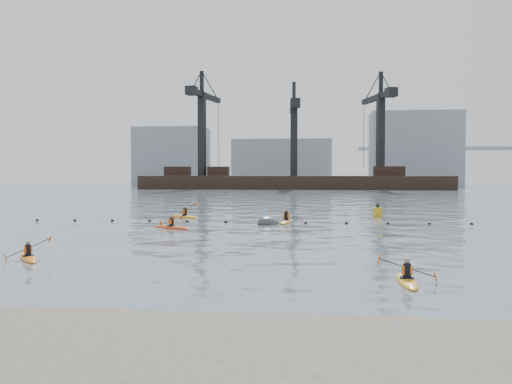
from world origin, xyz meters
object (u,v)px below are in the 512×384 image
kayaker_2 (171,227)px  kayaker_0 (28,257)px  kayaker_3 (286,221)px  mooring_buoy (269,224)px  nav_buoy (378,212)px  kayaker_1 (407,280)px  kayaker_5 (185,216)px

kayaker_2 → kayaker_0: bearing=-163.1°
kayaker_3 → mooring_buoy: kayaker_3 is taller
kayaker_2 → nav_buoy: 18.67m
kayaker_0 → nav_buoy: size_ratio=1.88×
kayaker_3 → mooring_buoy: size_ratio=1.75×
kayaker_1 → kayaker_3: size_ratio=0.79×
nav_buoy → mooring_buoy: bearing=-139.3°
kayaker_3 → kayaker_5: (-8.67, 3.52, -0.01)m
kayaker_0 → kayaker_5: bearing=49.7°
kayaker_1 → kayaker_5: size_ratio=0.95×
kayaker_1 → mooring_buoy: size_ratio=1.38×
kayaker_2 → kayaker_5: kayaker_5 is taller
kayaker_1 → mooring_buoy: (-6.41, 20.55, -0.09)m
kayaker_0 → kayaker_1: size_ratio=0.89×
kayaker_3 → kayaker_5: bearing=163.6°
kayaker_5 → kayaker_2: bearing=-132.3°
kayaker_2 → nav_buoy: (14.99, 11.13, 0.33)m
kayaker_0 → kayaker_5: (1.58, 22.21, 0.02)m
kayaker_3 → kayaker_5: size_ratio=1.20×
kayaker_1 → kayaker_2: 21.15m
kayaker_1 → mooring_buoy: bearing=108.5°
kayaker_1 → kayaker_3: (-5.20, 22.07, 0.02)m
kayaker_2 → mooring_buoy: kayaker_2 is taller
kayaker_2 → nav_buoy: bearing=-25.0°
kayaker_0 → kayaker_3: kayaker_3 is taller
kayaker_0 → mooring_buoy: size_ratio=1.23×
kayaker_1 → mooring_buoy: kayaker_1 is taller
kayaker_3 → nav_buoy: 9.56m
kayaker_1 → kayaker_2: bearing=128.1°
kayaker_2 → kayaker_5: (-1.16, 8.69, 0.01)m
kayaker_3 → mooring_buoy: bearing=-122.6°
kayaker_1 → kayaker_5: kayaker_5 is taller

